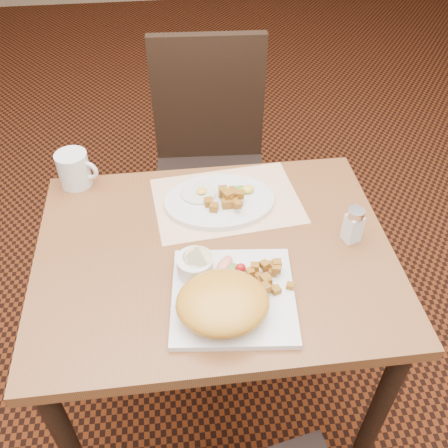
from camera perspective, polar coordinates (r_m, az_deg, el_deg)
ground at (r=1.88m, az=-0.79°, el=-19.08°), size 8.00×8.00×0.00m
table at (r=1.34m, az=-1.04°, el=-6.26°), size 0.90×0.70×0.75m
chair_far at (r=1.93m, az=-1.56°, el=7.72°), size 0.44×0.45×0.97m
placemat at (r=1.40m, az=0.30°, el=2.67°), size 0.43×0.32×0.00m
plate_square at (r=1.16m, az=1.05°, el=-8.24°), size 0.31×0.31×0.02m
plate_oval at (r=1.38m, az=-0.51°, el=2.61°), size 0.31×0.23×0.02m
hollandaise_mound at (r=1.09m, az=-0.25°, el=-9.00°), size 0.20×0.18×0.08m
ramekin at (r=1.17m, az=-3.32°, el=-4.68°), size 0.09×0.09×0.05m
garnish_sq at (r=1.19m, az=0.67°, el=-4.83°), size 0.08×0.07×0.03m
fried_egg at (r=1.40m, az=-2.88°, el=3.63°), size 0.10×0.10×0.02m
garnish_ov at (r=1.40m, az=2.43°, el=4.02°), size 0.06×0.04×0.02m
salt_shaker at (r=1.30m, az=14.57°, el=-0.07°), size 0.05×0.05×0.10m
coffee_mug at (r=1.49m, az=-16.72°, el=6.02°), size 0.12×0.09×0.10m
home_fries_sq at (r=1.17m, az=4.83°, el=-6.01°), size 0.11×0.12×0.03m
home_fries_ov at (r=1.36m, az=0.49°, el=2.98°), size 0.11×0.10×0.04m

